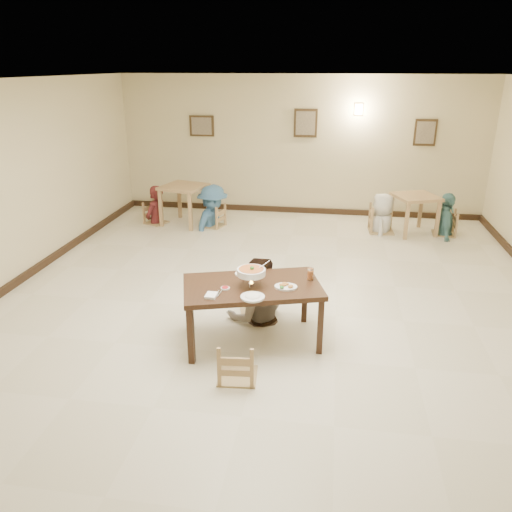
% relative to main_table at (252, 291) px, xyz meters
% --- Properties ---
extents(floor, '(10.00, 10.00, 0.00)m').
position_rel_main_table_xyz_m(floor, '(0.13, 0.79, -0.67)').
color(floor, beige).
rests_on(floor, ground).
extents(ceiling, '(10.00, 10.00, 0.00)m').
position_rel_main_table_xyz_m(ceiling, '(0.13, 0.79, 2.33)').
color(ceiling, white).
rests_on(ceiling, wall_back).
extents(wall_back, '(10.00, 0.00, 10.00)m').
position_rel_main_table_xyz_m(wall_back, '(0.13, 5.79, 0.83)').
color(wall_back, beige).
rests_on(wall_back, floor).
extents(baseboard_back, '(8.00, 0.06, 0.12)m').
position_rel_main_table_xyz_m(baseboard_back, '(0.13, 5.76, -0.61)').
color(baseboard_back, black).
rests_on(baseboard_back, floor).
extents(baseboard_left, '(0.06, 10.00, 0.12)m').
position_rel_main_table_xyz_m(baseboard_left, '(-3.84, 0.79, -0.61)').
color(baseboard_left, black).
rests_on(baseboard_left, floor).
extents(picture_a, '(0.55, 0.04, 0.45)m').
position_rel_main_table_xyz_m(picture_a, '(-2.07, 5.75, 1.23)').
color(picture_a, '#352616').
rests_on(picture_a, wall_back).
extents(picture_b, '(0.50, 0.04, 0.60)m').
position_rel_main_table_xyz_m(picture_b, '(0.23, 5.75, 1.33)').
color(picture_b, '#352616').
rests_on(picture_b, wall_back).
extents(picture_c, '(0.45, 0.04, 0.55)m').
position_rel_main_table_xyz_m(picture_c, '(2.73, 5.75, 1.18)').
color(picture_c, '#352616').
rests_on(picture_c, wall_back).
extents(wall_sconce, '(0.16, 0.05, 0.22)m').
position_rel_main_table_xyz_m(wall_sconce, '(1.33, 5.75, 1.63)').
color(wall_sconce, '#FFD88C').
rests_on(wall_sconce, wall_back).
extents(main_table, '(1.80, 1.33, 0.75)m').
position_rel_main_table_xyz_m(main_table, '(0.00, 0.00, 0.00)').
color(main_table, '#351F11').
rests_on(main_table, floor).
extents(chair_far, '(0.42, 0.42, 0.89)m').
position_rel_main_table_xyz_m(chair_far, '(-0.06, 0.71, -0.23)').
color(chair_far, tan).
rests_on(chair_far, floor).
extents(chair_near, '(0.41, 0.41, 0.88)m').
position_rel_main_table_xyz_m(chair_near, '(-0.03, -0.79, -0.23)').
color(chair_near, tan).
rests_on(chair_near, floor).
extents(main_diner, '(0.99, 0.87, 1.71)m').
position_rel_main_table_xyz_m(main_diner, '(-0.03, 0.61, 0.18)').
color(main_diner, gray).
rests_on(main_diner, floor).
extents(curry_warmer, '(0.37, 0.33, 0.30)m').
position_rel_main_table_xyz_m(curry_warmer, '(-0.00, -0.04, 0.26)').
color(curry_warmer, silver).
rests_on(curry_warmer, main_table).
extents(rice_plate_far, '(0.26, 0.26, 0.06)m').
position_rel_main_table_xyz_m(rice_plate_far, '(-0.13, 0.27, 0.09)').
color(rice_plate_far, white).
rests_on(rice_plate_far, main_table).
extents(rice_plate_near, '(0.27, 0.27, 0.06)m').
position_rel_main_table_xyz_m(rice_plate_near, '(0.06, -0.35, 0.09)').
color(rice_plate_near, white).
rests_on(rice_plate_near, main_table).
extents(fried_plate, '(0.27, 0.27, 0.06)m').
position_rel_main_table_xyz_m(fried_plate, '(0.40, -0.03, 0.10)').
color(fried_plate, white).
rests_on(fried_plate, main_table).
extents(chili_dish, '(0.11, 0.11, 0.02)m').
position_rel_main_table_xyz_m(chili_dish, '(-0.29, -0.17, 0.09)').
color(chili_dish, white).
rests_on(chili_dish, main_table).
extents(napkin_cutlery, '(0.15, 0.24, 0.03)m').
position_rel_main_table_xyz_m(napkin_cutlery, '(-0.40, -0.39, 0.10)').
color(napkin_cutlery, white).
rests_on(napkin_cutlery, main_table).
extents(drink_glass, '(0.08, 0.08, 0.15)m').
position_rel_main_table_xyz_m(drink_glass, '(0.67, 0.25, 0.15)').
color(drink_glass, white).
rests_on(drink_glass, main_table).
extents(bg_table_left, '(1.03, 1.03, 0.83)m').
position_rel_main_table_xyz_m(bg_table_left, '(-2.18, 4.53, 0.02)').
color(bg_table_left, tan).
rests_on(bg_table_left, floor).
extents(bg_table_right, '(1.01, 1.01, 0.78)m').
position_rel_main_table_xyz_m(bg_table_right, '(2.51, 4.63, -0.03)').
color(bg_table_right, tan).
rests_on(bg_table_right, floor).
extents(bg_chair_ll, '(0.41, 0.41, 0.87)m').
position_rel_main_table_xyz_m(bg_chair_ll, '(-2.81, 4.47, -0.24)').
color(bg_chair_ll, tan).
rests_on(bg_chair_ll, floor).
extents(bg_chair_lr, '(0.42, 0.42, 0.89)m').
position_rel_main_table_xyz_m(bg_chair_lr, '(-1.56, 4.45, -0.23)').
color(bg_chair_lr, tan).
rests_on(bg_chair_lr, floor).
extents(bg_chair_rl, '(0.48, 0.48, 1.03)m').
position_rel_main_table_xyz_m(bg_chair_rl, '(1.89, 4.63, -0.16)').
color(bg_chair_rl, tan).
rests_on(bg_chair_rl, floor).
extents(bg_chair_rr, '(0.43, 0.43, 0.91)m').
position_rel_main_table_xyz_m(bg_chair_rr, '(3.12, 4.65, -0.22)').
color(bg_chair_rr, tan).
rests_on(bg_chair_rr, floor).
extents(bg_diner_a, '(0.55, 0.68, 1.64)m').
position_rel_main_table_xyz_m(bg_diner_a, '(-2.81, 4.47, 0.15)').
color(bg_diner_a, '#531B1D').
rests_on(bg_diner_a, floor).
extents(bg_diner_b, '(0.93, 1.27, 1.76)m').
position_rel_main_table_xyz_m(bg_diner_b, '(-1.56, 4.45, 0.21)').
color(bg_diner_b, teal).
rests_on(bg_diner_b, floor).
extents(bg_diner_c, '(0.58, 0.82, 1.58)m').
position_rel_main_table_xyz_m(bg_diner_c, '(1.89, 4.63, 0.12)').
color(bg_diner_c, silver).
rests_on(bg_diner_c, floor).
extents(bg_diner_d, '(0.46, 1.01, 1.69)m').
position_rel_main_table_xyz_m(bg_diner_d, '(3.12, 4.65, 0.17)').
color(bg_diner_d, teal).
rests_on(bg_diner_d, floor).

